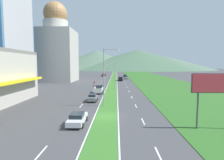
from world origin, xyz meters
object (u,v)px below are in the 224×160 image
object	(u,v)px
car_4	(104,75)
car_5	(125,76)
car_0	(77,118)
pickup_truck_1	(120,79)
billboard_roadside	(214,87)
car_3	(103,75)
motorcycle_rider	(94,84)
pickup_truck_0	(99,89)
street_lamp_near	(105,74)
street_lamp_mid	(113,74)
car_1	(92,98)
car_2	(126,77)

from	to	relation	value
car_4	car_5	xyz separation A→B (m)	(13.87, -8.72, -0.08)
car_0	pickup_truck_1	world-z (taller)	pickup_truck_1
billboard_roadside	car_0	bearing A→B (deg)	175.22
car_3	motorcycle_rider	distance (m)	51.14
car_4	pickup_truck_0	size ratio (longest dim) A/B	0.77
street_lamp_near	car_5	world-z (taller)	street_lamp_near
car_4	billboard_roadside	bearing A→B (deg)	-168.84
street_lamp_mid	pickup_truck_0	bearing A→B (deg)	-119.54
street_lamp_near	billboard_roadside	xyz separation A→B (m)	(13.37, -11.42, -0.87)
pickup_truck_1	car_3	bearing A→B (deg)	-161.10
pickup_truck_1	pickup_truck_0	bearing A→B (deg)	-10.39
street_lamp_mid	motorcycle_rider	size ratio (longest dim) A/B	4.03
car_1	car_5	size ratio (longest dim) A/B	0.86
pickup_truck_0	car_3	bearing A→B (deg)	3.24
car_2	motorcycle_rider	distance (m)	34.14
street_lamp_near	motorcycle_rider	distance (m)	32.00
car_0	pickup_truck_1	distance (m)	62.05
street_lamp_mid	car_3	size ratio (longest dim) A/B	1.95
pickup_truck_0	motorcycle_rider	distance (m)	16.10
street_lamp_near	car_1	distance (m)	7.42
pickup_truck_0	car_0	bearing A→B (deg)	179.34
street_lamp_mid	car_4	size ratio (longest dim) A/B	1.93
car_4	pickup_truck_1	bearing A→B (deg)	-164.43
street_lamp_mid	pickup_truck_1	xyz separation A→B (m)	(2.83, 29.61, -3.71)
car_1	car_4	xyz separation A→B (m)	(-3.35, 84.23, 0.03)
car_2	car_4	world-z (taller)	car_4
street_lamp_near	car_5	bearing A→B (deg)	84.62
car_3	pickup_truck_1	size ratio (longest dim) A/B	0.77
billboard_roadside	car_2	xyz separation A→B (m)	(-6.03, 73.86, -4.37)
street_lamp_near	car_2	distance (m)	63.09
car_1	car_4	world-z (taller)	car_4
car_4	pickup_truck_0	xyz separation A→B (m)	(3.63, -73.32, 0.19)
car_0	car_5	bearing A→B (deg)	-6.69
car_1	motorcycle_rider	size ratio (longest dim) A/B	2.04
car_0	car_4	size ratio (longest dim) A/B	1.13
car_1	pickup_truck_0	size ratio (longest dim) A/B	0.76
car_0	pickup_truck_0	xyz separation A→B (m)	(0.29, 25.28, 0.22)
car_1	car_2	distance (m)	59.05
street_lamp_near	car_0	size ratio (longest dim) A/B	2.23
car_5	street_lamp_mid	bearing A→B (deg)	-6.33
street_lamp_near	car_1	bearing A→B (deg)	124.91
car_1	car_2	size ratio (longest dim) A/B	0.92
motorcycle_rider	billboard_roadside	bearing A→B (deg)	-155.50
car_2	street_lamp_mid	bearing A→B (deg)	-8.76
car_4	motorcycle_rider	xyz separation A→B (m)	(0.40, -57.55, -0.05)
car_2	car_0	bearing A→B (deg)	-8.13
billboard_roadside	car_1	xyz separation A→B (m)	(-16.38, 15.73, -4.36)
car_2	car_3	distance (m)	24.08
motorcycle_rider	car_3	bearing A→B (deg)	0.62
car_1	pickup_truck_0	distance (m)	10.92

